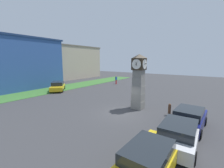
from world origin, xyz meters
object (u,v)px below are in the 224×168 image
car_near_tower (179,133)px  bollard_near_tower (187,112)px  clock_tower (139,81)px  pedestrian_by_cars (116,79)px  bollard_mid_row (169,109)px  car_navy_sedan (150,159)px  car_far_lot (58,86)px  car_by_building (189,118)px

car_near_tower → bollard_near_tower: bearing=4.0°
clock_tower → pedestrian_by_cars: size_ratio=3.22×
clock_tower → bollard_mid_row: 4.07m
car_navy_sedan → bollard_near_tower: bearing=-1.5°
bollard_mid_row → car_far_lot: size_ratio=0.25×
pedestrian_by_cars → car_far_lot: bearing=161.0°
car_far_lot → pedestrian_by_cars: pedestrian_by_cars is taller
car_near_tower → clock_tower: bearing=45.1°
clock_tower → pedestrian_by_cars: bearing=41.5°
car_near_tower → pedestrian_by_cars: (17.48, 16.09, 0.25)m
car_far_lot → pedestrian_by_cars: (11.68, -4.02, 0.25)m
car_navy_sedan → pedestrian_by_cars: (20.72, 15.51, 0.25)m
bollard_mid_row → pedestrian_by_cars: (12.61, 14.30, 0.45)m
car_navy_sedan → car_far_lot: car_far_lot is taller
car_near_tower → car_far_lot: size_ratio=1.04×
bollard_near_tower → bollard_mid_row: (-0.34, 1.42, 0.09)m
car_navy_sedan → bollard_mid_row: bearing=8.4°
bollard_near_tower → car_near_tower: car_near_tower is taller
bollard_near_tower → car_far_lot: (0.59, 19.74, 0.29)m
clock_tower → bollard_near_tower: size_ratio=6.05×
bollard_mid_row → car_navy_sedan: bearing=-171.6°
car_navy_sedan → car_by_building: car_by_building is taller
clock_tower → pedestrian_by_cars: 16.71m
car_far_lot → car_by_building: bearing=-98.1°
bollard_near_tower → car_navy_sedan: 8.47m
bollard_mid_row → car_navy_sedan: car_navy_sedan is taller
bollard_mid_row → pedestrian_by_cars: 19.07m
car_by_building → car_far_lot: car_by_building is taller
car_navy_sedan → car_by_building: bearing=-6.7°
bollard_near_tower → car_navy_sedan: bearing=178.5°
bollard_mid_row → car_near_tower: (-4.87, -1.79, 0.21)m
car_far_lot → bollard_mid_row: bearing=-92.9°
bollard_mid_row → car_by_building: 2.76m
bollard_near_tower → car_far_lot: 19.75m
clock_tower → car_far_lot: size_ratio=1.29×
clock_tower → car_far_lot: bearing=87.2°
bollard_near_tower → car_near_tower: bearing=-176.0°
car_near_tower → pedestrian_by_cars: 23.76m
pedestrian_by_cars → car_by_building: bearing=-131.9°
pedestrian_by_cars → clock_tower: bearing=-138.5°
car_navy_sedan → clock_tower: bearing=28.5°
bollard_near_tower → car_far_lot: car_far_lot is taller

